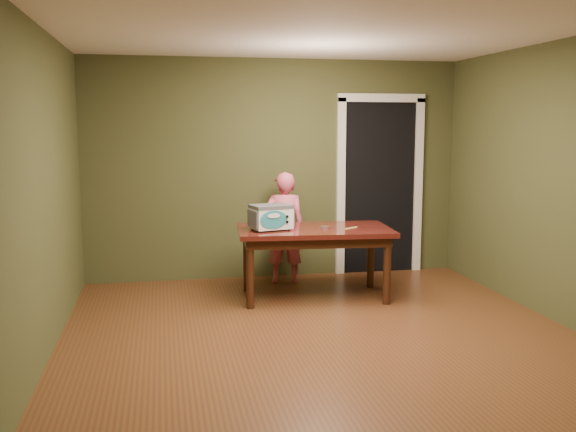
# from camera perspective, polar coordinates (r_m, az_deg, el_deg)

# --- Properties ---
(floor) EXTENTS (5.00, 5.00, 0.00)m
(floor) POSITION_cam_1_polar(r_m,az_deg,el_deg) (5.53, 3.57, -11.22)
(floor) COLOR #593719
(floor) RESTS_ON ground
(room_shell) EXTENTS (4.52, 5.02, 2.61)m
(room_shell) POSITION_cam_1_polar(r_m,az_deg,el_deg) (5.22, 3.74, 6.77)
(room_shell) COLOR #424324
(room_shell) RESTS_ON ground
(doorway) EXTENTS (1.10, 0.66, 2.25)m
(doorway) POSITION_cam_1_polar(r_m,az_deg,el_deg) (8.29, 7.45, 2.71)
(doorway) COLOR black
(doorway) RESTS_ON ground
(dining_table) EXTENTS (1.67, 1.03, 0.75)m
(dining_table) POSITION_cam_1_polar(r_m,az_deg,el_deg) (6.78, 2.35, -1.90)
(dining_table) COLOR #34100B
(dining_table) RESTS_ON floor
(toy_oven) EXTENTS (0.47, 0.38, 0.26)m
(toy_oven) POSITION_cam_1_polar(r_m,az_deg,el_deg) (6.61, -1.52, -0.02)
(toy_oven) COLOR #4C4F54
(toy_oven) RESTS_ON dining_table
(baking_pan) EXTENTS (0.10, 0.10, 0.02)m
(baking_pan) POSITION_cam_1_polar(r_m,az_deg,el_deg) (6.75, 3.31, -0.99)
(baking_pan) COLOR silver
(baking_pan) RESTS_ON dining_table
(spatula) EXTENTS (0.16, 0.12, 0.01)m
(spatula) POSITION_cam_1_polar(r_m,az_deg,el_deg) (6.77, 5.65, -1.06)
(spatula) COLOR #D1B85A
(spatula) RESTS_ON dining_table
(child) EXTENTS (0.52, 0.39, 1.30)m
(child) POSITION_cam_1_polar(r_m,az_deg,el_deg) (7.41, -0.33, -1.05)
(child) COLOR #D75873
(child) RESTS_ON floor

